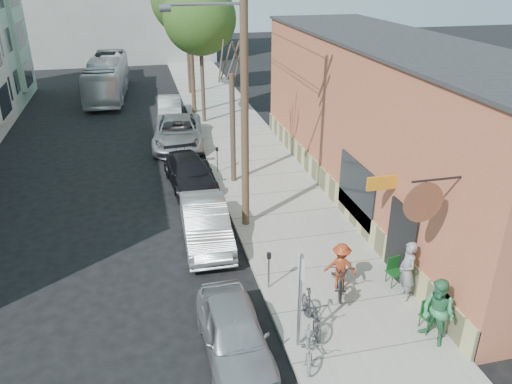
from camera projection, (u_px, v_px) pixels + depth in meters
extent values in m
plane|color=black|center=(194.00, 288.00, 15.75)|extent=(120.00, 120.00, 0.00)
cube|color=#9B988F|center=(249.00, 155.00, 26.32)|extent=(4.50, 58.00, 0.15)
cube|color=#AD5940|center=(392.00, 124.00, 20.69)|extent=(5.00, 20.00, 6.50)
cube|color=#2B2B2D|center=(401.00, 41.00, 19.30)|extent=(5.20, 20.20, 0.12)
cube|color=tan|center=(330.00, 189.00, 21.29)|extent=(0.10, 20.00, 1.10)
cube|color=black|center=(401.00, 244.00, 15.68)|extent=(0.10, 1.60, 2.60)
cube|color=black|center=(356.00, 190.00, 18.64)|extent=(0.08, 3.00, 2.20)
cylinder|color=brown|center=(423.00, 203.00, 12.45)|extent=(1.10, 0.06, 1.10)
cube|color=#C47B17|center=(382.00, 183.00, 15.53)|extent=(1.00, 0.08, 0.45)
cube|color=#A1B89C|center=(13.00, 38.00, 34.84)|extent=(1.10, 3.20, 7.00)
cube|color=slate|center=(300.00, 302.00, 12.62)|extent=(0.07, 0.07, 2.80)
cube|color=silver|center=(301.00, 268.00, 12.20)|extent=(0.02, 0.45, 0.60)
cylinder|color=slate|center=(269.00, 272.00, 15.30)|extent=(0.06, 0.06, 1.10)
cylinder|color=black|center=(269.00, 256.00, 15.05)|extent=(0.14, 0.14, 0.18)
cylinder|color=slate|center=(217.00, 161.00, 23.81)|extent=(0.06, 0.06, 1.10)
cylinder|color=black|center=(217.00, 149.00, 23.56)|extent=(0.14, 0.14, 0.18)
cylinder|color=#503A28|center=(245.00, 96.00, 17.21)|extent=(0.28, 0.28, 10.00)
cylinder|color=slate|center=(165.00, 8.00, 15.46)|extent=(0.35, 0.24, 0.24)
cylinder|color=#503A28|center=(190.00, 35.00, 31.41)|extent=(0.28, 0.28, 10.00)
cylinder|color=#44392C|center=(233.00, 129.00, 22.07)|extent=(0.24, 0.24, 4.91)
cylinder|color=#44392C|center=(202.00, 75.00, 30.41)|extent=(0.24, 0.24, 5.84)
sphere|color=#32561E|center=(200.00, 18.00, 29.02)|extent=(4.28, 4.28, 4.28)
cylinder|color=#44392C|center=(188.00, 51.00, 37.07)|extent=(0.24, 0.24, 6.33)
imported|color=gray|center=(407.00, 271.00, 14.66)|extent=(0.54, 0.75, 1.90)
imported|color=#317B4F|center=(438.00, 312.00, 12.93)|extent=(0.99, 1.12, 1.91)
imported|color=maroon|center=(341.00, 266.00, 15.20)|extent=(1.14, 0.92, 1.54)
imported|color=black|center=(340.00, 272.00, 15.29)|extent=(1.42, 2.26, 1.12)
imported|color=black|center=(311.00, 312.00, 13.59)|extent=(0.59, 1.82, 1.08)
imported|color=slate|center=(309.00, 345.00, 12.59)|extent=(1.06, 1.74, 0.86)
imported|color=#A3A3AA|center=(234.00, 333.00, 12.82)|extent=(1.69, 4.03, 1.36)
imported|color=#B5B9BD|center=(206.00, 224.00, 18.02)|extent=(1.71, 4.61, 1.51)
imported|color=black|center=(190.00, 173.00, 22.54)|extent=(2.29, 4.73, 1.33)
imported|color=#93959A|center=(178.00, 132.00, 27.48)|extent=(3.20, 5.97, 1.60)
imported|color=#9FA3A6|center=(170.00, 108.00, 32.47)|extent=(1.77, 4.30, 1.38)
imported|color=silver|center=(107.00, 77.00, 37.37)|extent=(3.09, 10.56, 2.91)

